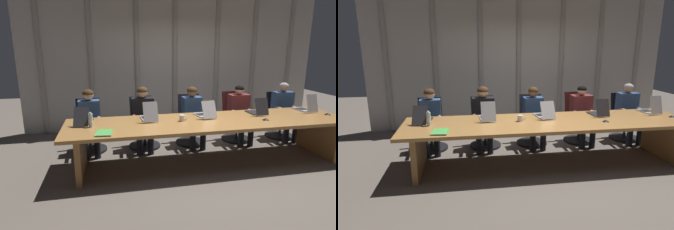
% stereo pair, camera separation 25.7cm
% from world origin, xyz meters
% --- Properties ---
extents(ground_plane, '(13.73, 13.73, 0.00)m').
position_xyz_m(ground_plane, '(0.00, 0.00, 0.00)').
color(ground_plane, '#6B6056').
extents(conference_table, '(4.59, 1.15, 0.73)m').
position_xyz_m(conference_table, '(0.00, 0.00, 0.60)').
color(conference_table, '#B77F42').
rests_on(conference_table, ground_plane).
extents(curtain_backdrop, '(6.87, 0.17, 3.19)m').
position_xyz_m(curtain_backdrop, '(-0.00, 2.30, 1.59)').
color(curtain_backdrop, beige).
rests_on(curtain_backdrop, ground_plane).
extents(laptop_left_end, '(0.28, 0.51, 0.29)m').
position_xyz_m(laptop_left_end, '(-1.99, 0.23, 0.79)').
color(laptop_left_end, '#2D2D33').
rests_on(laptop_left_end, conference_table).
extents(laptop_left_mid, '(0.25, 0.47, 0.32)m').
position_xyz_m(laptop_left_mid, '(-0.97, 0.24, 0.79)').
color(laptop_left_mid, '#A8ADB7').
rests_on(laptop_left_mid, conference_table).
extents(laptop_center, '(0.29, 0.48, 0.29)m').
position_xyz_m(laptop_center, '(-0.01, 0.25, 0.79)').
color(laptop_center, '#BCBCC1').
rests_on(laptop_center, conference_table).
extents(laptop_right_mid, '(0.24, 0.42, 0.30)m').
position_xyz_m(laptop_right_mid, '(0.95, 0.24, 0.79)').
color(laptop_right_mid, '#2D2D33').
rests_on(laptop_right_mid, conference_table).
extents(laptop_right_end, '(0.25, 0.44, 0.33)m').
position_xyz_m(laptop_right_end, '(1.94, 0.26, 0.79)').
color(laptop_right_end, '#A8ADB7').
rests_on(laptop_right_end, conference_table).
extents(office_chair_left_end, '(0.60, 0.60, 0.95)m').
position_xyz_m(office_chair_left_end, '(-1.97, 1.02, 0.36)').
color(office_chair_left_end, black).
rests_on(office_chair_left_end, ground_plane).
extents(office_chair_left_mid, '(0.60, 0.61, 0.95)m').
position_xyz_m(office_chair_left_mid, '(-0.96, 1.02, 0.36)').
color(office_chair_left_mid, '#2D2D38').
rests_on(office_chair_left_mid, ground_plane).
extents(office_chair_center, '(0.60, 0.60, 0.96)m').
position_xyz_m(office_chair_center, '(-0.03, 1.02, 0.36)').
color(office_chair_center, '#2D2D38').
rests_on(office_chair_center, ground_plane).
extents(office_chair_right_mid, '(0.60, 0.61, 0.99)m').
position_xyz_m(office_chair_right_mid, '(0.94, 1.03, 0.37)').
color(office_chair_right_mid, '#511E19').
rests_on(office_chair_right_mid, ground_plane).
extents(office_chair_right_end, '(0.60, 0.60, 0.94)m').
position_xyz_m(office_chair_right_end, '(1.95, 1.02, 0.35)').
color(office_chair_right_end, black).
rests_on(office_chair_right_end, ground_plane).
extents(person_left_end, '(0.40, 0.56, 1.15)m').
position_xyz_m(person_left_end, '(-1.94, 0.86, 0.66)').
color(person_left_end, '#335184').
rests_on(person_left_end, ground_plane).
extents(person_left_mid, '(0.43, 0.55, 1.17)m').
position_xyz_m(person_left_mid, '(-0.99, 0.87, 0.67)').
color(person_left_mid, black).
rests_on(person_left_mid, ground_plane).
extents(person_center, '(0.39, 0.56, 1.14)m').
position_xyz_m(person_center, '(-0.03, 0.86, 0.65)').
color(person_center, '#335184').
rests_on(person_center, ground_plane).
extents(person_right_mid, '(0.41, 0.55, 1.14)m').
position_xyz_m(person_right_mid, '(0.95, 0.86, 0.65)').
color(person_right_mid, brown).
rests_on(person_right_mid, ground_plane).
extents(person_right_end, '(0.41, 0.55, 1.16)m').
position_xyz_m(person_right_end, '(1.93, 0.86, 0.66)').
color(person_right_end, '#335184').
rests_on(person_right_end, ground_plane).
extents(water_bottle_primary, '(0.06, 0.06, 0.23)m').
position_xyz_m(water_bottle_primary, '(-1.87, 0.01, 0.83)').
color(water_bottle_primary, silver).
rests_on(water_bottle_primary, conference_table).
extents(coffee_mug_near, '(0.13, 0.09, 0.10)m').
position_xyz_m(coffee_mug_near, '(-0.46, 0.06, 0.78)').
color(coffee_mug_near, white).
rests_on(coffee_mug_near, conference_table).
extents(conference_mic_left_side, '(0.11, 0.11, 0.03)m').
position_xyz_m(conference_mic_left_side, '(0.88, -0.18, 0.75)').
color(conference_mic_left_side, black).
rests_on(conference_mic_left_side, conference_table).
extents(conference_mic_middle, '(0.11, 0.11, 0.03)m').
position_xyz_m(conference_mic_middle, '(2.12, -0.08, 0.75)').
color(conference_mic_middle, black).
rests_on(conference_mic_middle, conference_table).
extents(spiral_notepad, '(0.26, 0.33, 0.03)m').
position_xyz_m(spiral_notepad, '(-1.68, -0.35, 0.74)').
color(spiral_notepad, '#4CB74C').
rests_on(spiral_notepad, conference_table).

